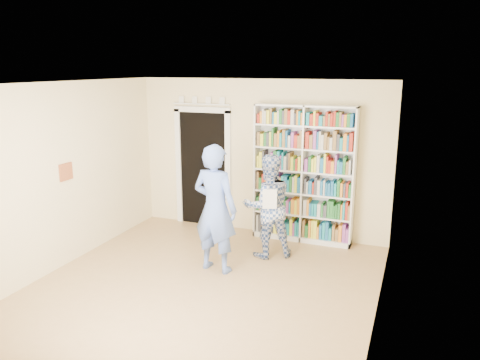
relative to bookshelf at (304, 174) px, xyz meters
name	(u,v)px	position (x,y,z in m)	size (l,w,h in m)	color
floor	(199,291)	(-0.82, -2.34, -1.16)	(5.00, 5.00, 0.00)	#A27C4E
ceiling	(194,84)	(-0.82, -2.34, 1.54)	(5.00, 5.00, 0.00)	white
wall_back	(260,158)	(-0.82, 0.16, 0.19)	(4.50, 4.50, 0.00)	beige
wall_left	(55,178)	(-3.07, -2.34, 0.19)	(5.00, 5.00, 0.00)	beige
wall_right	(382,213)	(1.43, -2.34, 0.19)	(5.00, 5.00, 0.00)	beige
bookshelf	(304,174)	(0.00, 0.00, 0.00)	(1.67, 0.31, 2.30)	white
doorway	(203,163)	(-1.92, 0.13, 0.02)	(1.10, 0.08, 2.43)	black
wall_art	(66,172)	(-3.05, -2.14, 0.24)	(0.03, 0.25, 0.25)	brown
man_blue	(215,209)	(-0.88, -1.65, -0.23)	(0.68, 0.45, 1.87)	#5976C6
man_plaid	(268,206)	(-0.34, -0.87, -0.35)	(0.79, 0.61, 1.62)	navy
paper_sheet	(270,199)	(-0.23, -1.13, -0.16)	(0.21, 0.01, 0.30)	white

